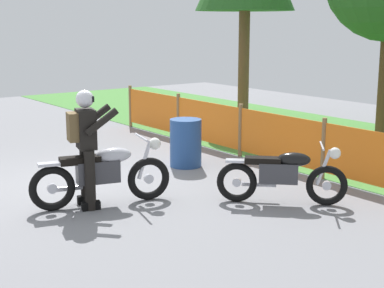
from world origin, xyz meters
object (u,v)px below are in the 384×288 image
Objects in this scene: motorcycle_lead at (102,173)px; oil_drum at (186,143)px; rider_lead at (86,142)px; motorcycle_trailing at (282,175)px.

oil_drum is at bearing 41.54° from motorcycle_lead.
rider_lead is at bearing -179.49° from motorcycle_lead.
rider_lead is at bearing -66.47° from oil_drum.
oil_drum is (-1.17, 2.34, -0.03)m from motorcycle_lead.
motorcycle_trailing is at bearing -4.35° from oil_drum.
motorcycle_lead reaches higher than motorcycle_trailing.
oil_drum is at bearing 38.51° from rider_lead.
motorcycle_trailing is 2.68m from oil_drum.
motorcycle_lead is 0.53m from rider_lead.
motorcycle_lead is 2.61m from oil_drum.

